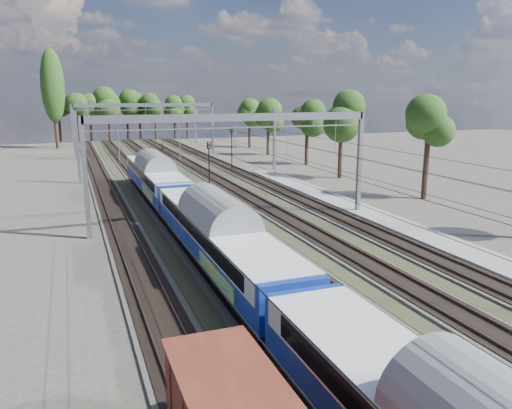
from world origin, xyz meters
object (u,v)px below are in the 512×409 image
object	(u,v)px
emu_train	(220,229)
signal_far	(232,143)
signal_near	(209,163)
worker	(163,148)

from	to	relation	value
emu_train	signal_far	world-z (taller)	signal_far
emu_train	signal_near	world-z (taller)	signal_near
emu_train	worker	xyz separation A→B (m)	(8.26, 65.25, -1.95)
signal_near	signal_far	distance (m)	19.51
worker	signal_near	distance (m)	44.15
worker	signal_far	size ratio (longest dim) A/B	0.27
emu_train	signal_near	distance (m)	21.95
worker	signal_near	bearing A→B (deg)	166.22
signal_far	signal_near	bearing A→B (deg)	-121.32
signal_near	signal_far	bearing A→B (deg)	51.76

